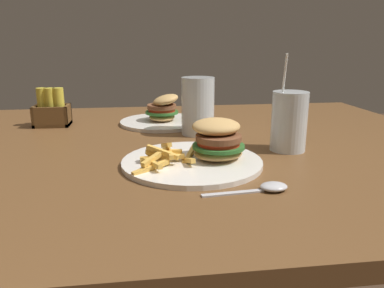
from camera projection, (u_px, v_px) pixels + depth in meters
dining_table at (189, 177)px, 0.95m from camera, size 1.39×1.08×0.76m
meal_plate_near at (202, 152)px, 0.76m from camera, size 0.28×0.28×0.09m
beer_glass at (198, 108)px, 0.99m from camera, size 0.09×0.09×0.15m
juice_glass at (289, 124)px, 0.84m from camera, size 0.08×0.08×0.22m
spoon at (269, 187)px, 0.62m from camera, size 0.15×0.04×0.01m
meal_plate_far at (163, 115)px, 1.13m from camera, size 0.25×0.25×0.10m
condiment_caddy at (52, 111)px, 1.10m from camera, size 0.10×0.08×0.11m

